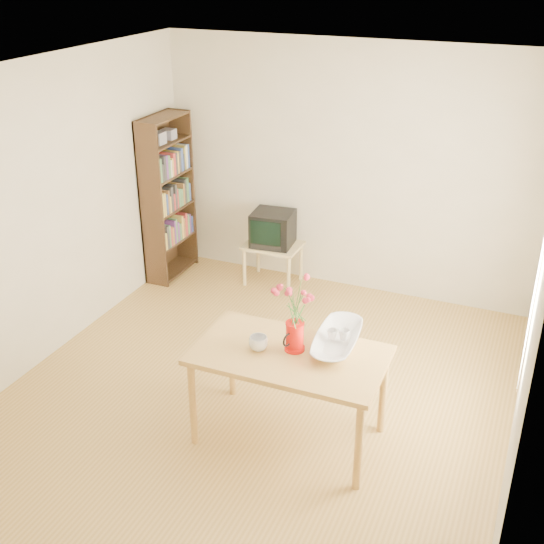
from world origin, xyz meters
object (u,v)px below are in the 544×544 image
at_px(table, 290,363).
at_px(bowl, 338,318).
at_px(mug, 258,343).
at_px(pitcher, 295,337).
at_px(television, 273,228).

relative_size(table, bowl, 3.02).
bearing_deg(mug, pitcher, 168.24).
distance_m(pitcher, mug, 0.27).
height_order(mug, bowl, bowl).
bearing_deg(bowl, pitcher, -142.34).
bearing_deg(pitcher, television, 133.70).
relative_size(table, pitcher, 6.09).
bearing_deg(mug, television, -104.92).
xyz_separation_m(table, bowl, (0.27, 0.25, 0.30)).
height_order(table, mug, mug).
bearing_deg(pitcher, table, -88.42).
bearing_deg(table, pitcher, 73.69).
bearing_deg(bowl, television, 123.48).
relative_size(table, mug, 9.99).
relative_size(mug, television, 0.30).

